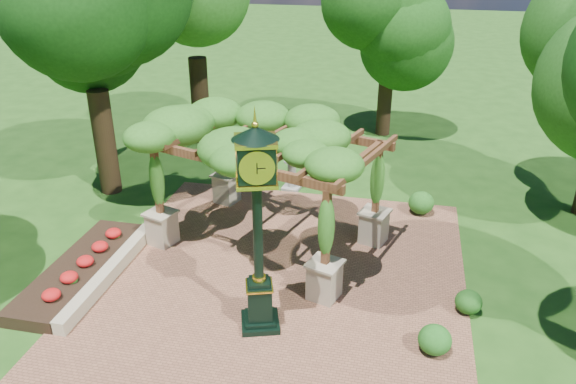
# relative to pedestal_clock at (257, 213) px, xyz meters

# --- Properties ---
(ground) EXTENTS (120.00, 120.00, 0.00)m
(ground) POSITION_rel_pedestal_clock_xyz_m (0.03, 0.57, -3.10)
(ground) COLOR #1E4714
(ground) RESTS_ON ground
(brick_plaza) EXTENTS (10.00, 12.00, 0.04)m
(brick_plaza) POSITION_rel_pedestal_clock_xyz_m (0.03, 1.57, -3.08)
(brick_plaza) COLOR brown
(brick_plaza) RESTS_ON ground
(border_wall) EXTENTS (0.35, 5.00, 0.40)m
(border_wall) POSITION_rel_pedestal_clock_xyz_m (-4.57, 1.07, -2.90)
(border_wall) COLOR #C6B793
(border_wall) RESTS_ON ground
(flower_bed) EXTENTS (1.50, 5.00, 0.36)m
(flower_bed) POSITION_rel_pedestal_clock_xyz_m (-5.47, 1.07, -2.92)
(flower_bed) COLOR red
(flower_bed) RESTS_ON ground
(pedestal_clock) EXTENTS (1.29, 1.29, 5.19)m
(pedestal_clock) POSITION_rel_pedestal_clock_xyz_m (0.00, 0.00, 0.00)
(pedestal_clock) COLOR black
(pedestal_clock) RESTS_ON brick_plaza
(pergola) EXTENTS (7.34, 5.78, 4.04)m
(pergola) POSITION_rel_pedestal_clock_xyz_m (-0.77, 3.90, 0.21)
(pergola) COLOR tan
(pergola) RESTS_ON brick_plaza
(sundial) EXTENTS (0.70, 0.70, 1.14)m
(sundial) POSITION_rel_pedestal_clock_xyz_m (-0.87, 7.91, -2.60)
(sundial) COLOR #9C9C94
(sundial) RESTS_ON ground
(shrub_front) EXTENTS (0.91, 0.91, 0.69)m
(shrub_front) POSITION_rel_pedestal_clock_xyz_m (4.12, -0.10, -2.72)
(shrub_front) COLOR #1E5B1A
(shrub_front) RESTS_ON brick_plaza
(shrub_mid) EXTENTS (0.86, 0.86, 0.61)m
(shrub_mid) POSITION_rel_pedestal_clock_xyz_m (4.97, 1.58, -2.76)
(shrub_mid) COLOR #1C4D15
(shrub_mid) RESTS_ON brick_plaza
(shrub_back) EXTENTS (0.97, 0.97, 0.77)m
(shrub_back) POSITION_rel_pedestal_clock_xyz_m (3.80, 6.85, -2.67)
(shrub_back) COLOR #215919
(shrub_back) RESTS_ON brick_plaza
(tree_west_near) EXTENTS (5.05, 5.05, 9.74)m
(tree_west_near) POSITION_rel_pedestal_clock_xyz_m (-7.34, 6.36, 3.59)
(tree_west_near) COLOR #382716
(tree_west_near) RESTS_ON ground
(tree_north) EXTENTS (4.03, 4.03, 7.38)m
(tree_north) POSITION_rel_pedestal_clock_xyz_m (2.03, 14.83, 1.96)
(tree_north) COLOR #362315
(tree_north) RESTS_ON ground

